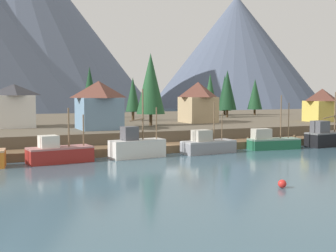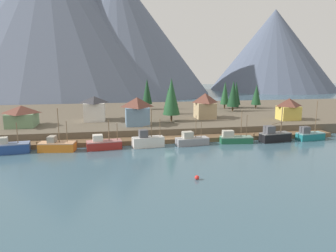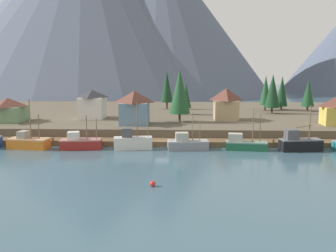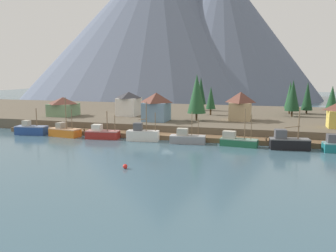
# 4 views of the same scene
# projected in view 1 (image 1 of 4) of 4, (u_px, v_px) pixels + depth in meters

# --- Properties ---
(ground_plane) EXTENTS (400.00, 400.00, 1.00)m
(ground_plane) POSITION_uv_depth(u_px,v_px,m) (122.00, 142.00, 77.34)
(ground_plane) COLOR #3D5B6B
(dock) EXTENTS (80.00, 4.00, 1.60)m
(dock) POSITION_uv_depth(u_px,v_px,m) (163.00, 148.00, 60.78)
(dock) COLOR brown
(dock) RESTS_ON ground_plane
(shoreline_bank) EXTENTS (400.00, 56.00, 2.50)m
(shoreline_bank) POSITION_uv_depth(u_px,v_px,m) (103.00, 126.00, 88.19)
(shoreline_bank) COLOR brown
(shoreline_bank) RESTS_ON ground_plane
(mountain_central_peak) EXTENTS (113.16, 113.16, 74.67)m
(mountain_central_peak) POSITION_uv_depth(u_px,v_px,m) (8.00, 15.00, 177.04)
(mountain_central_peak) COLOR slate
(mountain_central_peak) RESTS_ON ground_plane
(mountain_east_peak) EXTENTS (87.47, 87.47, 55.58)m
(mountain_east_peak) POSITION_uv_depth(u_px,v_px,m) (236.00, 52.00, 232.28)
(mountain_east_peak) COLOR #4C566B
(mountain_east_peak) RESTS_ON ground_plane
(fishing_boat_red) EXTENTS (7.39, 3.62, 6.10)m
(fishing_boat_red) POSITION_uv_depth(u_px,v_px,m) (59.00, 153.00, 51.41)
(fishing_boat_red) COLOR maroon
(fishing_boat_red) RESTS_ON ground_plane
(fishing_boat_white) EXTENTS (6.94, 3.26, 8.22)m
(fishing_boat_white) POSITION_uv_depth(u_px,v_px,m) (136.00, 147.00, 55.26)
(fishing_boat_white) COLOR silver
(fishing_boat_white) RESTS_ON ground_plane
(fishing_boat_grey) EXTENTS (7.34, 3.31, 6.54)m
(fishing_boat_grey) POSITION_uv_depth(u_px,v_px,m) (207.00, 145.00, 59.06)
(fishing_boat_grey) COLOR gray
(fishing_boat_grey) RESTS_ON ground_plane
(fishing_boat_green) EXTENTS (7.31, 3.11, 7.43)m
(fishing_boat_green) POSITION_uv_depth(u_px,v_px,m) (272.00, 142.00, 63.20)
(fishing_boat_green) COLOR #1E5B3D
(fishing_boat_green) RESTS_ON ground_plane
(fishing_boat_black) EXTENTS (7.38, 3.48, 7.86)m
(fishing_boat_black) POSITION_uv_depth(u_px,v_px,m) (327.00, 137.00, 66.66)
(fishing_boat_black) COLOR black
(fishing_boat_black) RESTS_ON ground_plane
(house_tan) EXTENTS (5.44, 6.09, 7.08)m
(house_tan) POSITION_uv_depth(u_px,v_px,m) (198.00, 102.00, 80.45)
(house_tan) COLOR tan
(house_tan) RESTS_ON shoreline_bank
(house_yellow) EXTENTS (5.65, 4.65, 5.91)m
(house_yellow) POSITION_uv_depth(u_px,v_px,m) (322.00, 105.00, 83.12)
(house_yellow) COLOR gold
(house_yellow) RESTS_ON shoreline_bank
(house_blue) EXTENTS (6.01, 6.49, 6.94)m
(house_blue) POSITION_uv_depth(u_px,v_px,m) (99.00, 105.00, 66.22)
(house_blue) COLOR #6689A8
(house_blue) RESTS_ON shoreline_bank
(house_white) EXTENTS (5.75, 6.71, 6.56)m
(house_white) POSITION_uv_depth(u_px,v_px,m) (14.00, 105.00, 69.74)
(house_white) COLOR silver
(house_white) RESTS_ON shoreline_bank
(conifer_near_left) EXTENTS (3.37, 3.37, 10.43)m
(conifer_near_left) POSITION_uv_depth(u_px,v_px,m) (90.00, 88.00, 93.73)
(conifer_near_left) COLOR #4C3823
(conifer_near_left) RESTS_ON shoreline_bank
(conifer_near_right) EXTENTS (4.53, 4.53, 11.46)m
(conifer_near_right) POSITION_uv_depth(u_px,v_px,m) (151.00, 84.00, 72.77)
(conifer_near_right) COLOR #4C3823
(conifer_near_right) RESTS_ON shoreline_bank
(conifer_mid_left) EXTENTS (3.06, 3.06, 9.35)m
(conifer_mid_left) POSITION_uv_depth(u_px,v_px,m) (210.00, 91.00, 102.12)
(conifer_mid_left) COLOR #4C3823
(conifer_mid_left) RESTS_ON shoreline_bank
(conifer_mid_right) EXTENTS (2.71, 2.71, 8.04)m
(conifer_mid_right) POSITION_uv_depth(u_px,v_px,m) (133.00, 95.00, 85.03)
(conifer_mid_right) COLOR #4C3823
(conifer_mid_right) RESTS_ON shoreline_bank
(conifer_back_left) EXTENTS (3.91, 3.91, 9.85)m
(conifer_back_left) POSITION_uv_depth(u_px,v_px,m) (227.00, 90.00, 96.02)
(conifer_back_left) COLOR #4C3823
(conifer_back_left) RESTS_ON shoreline_bank
(conifer_back_right) EXTENTS (3.22, 3.22, 9.15)m
(conifer_back_right) POSITION_uv_depth(u_px,v_px,m) (225.00, 93.00, 105.78)
(conifer_back_right) COLOR #4C3823
(conifer_back_right) RESTS_ON shoreline_bank
(conifer_centre) EXTENTS (3.36, 3.36, 8.27)m
(conifer_centre) POSITION_uv_depth(u_px,v_px,m) (255.00, 94.00, 105.25)
(conifer_centre) COLOR #4C3823
(conifer_centre) RESTS_ON shoreline_bank
(channel_buoy) EXTENTS (0.70, 0.70, 0.70)m
(channel_buoy) POSITION_uv_depth(u_px,v_px,m) (282.00, 184.00, 38.02)
(channel_buoy) COLOR red
(channel_buoy) RESTS_ON ground_plane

